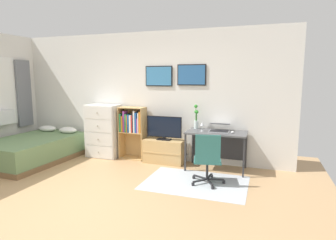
% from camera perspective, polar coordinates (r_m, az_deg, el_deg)
% --- Properties ---
extents(ground_plane, '(7.20, 7.20, 0.00)m').
position_cam_1_polar(ground_plane, '(4.38, -17.67, -15.40)').
color(ground_plane, tan).
extents(wall_back_with_posters, '(6.12, 0.09, 2.70)m').
position_cam_1_polar(wall_back_with_posters, '(6.13, -4.44, 4.86)').
color(wall_back_with_posters, silver).
rests_on(wall_back_with_posters, ground_plane).
extents(area_rug, '(1.70, 1.20, 0.01)m').
position_cam_1_polar(area_rug, '(4.87, 5.58, -12.47)').
color(area_rug, '#B2B7BC').
rests_on(area_rug, ground_plane).
extents(bed, '(1.41, 2.05, 0.62)m').
position_cam_1_polar(bed, '(6.64, -25.53, -5.32)').
color(bed, brown).
rests_on(bed, ground_plane).
extents(dresser, '(0.72, 0.46, 1.16)m').
position_cam_1_polar(dresser, '(6.41, -12.93, -2.15)').
color(dresser, white).
rests_on(dresser, ground_plane).
extents(bookshelf, '(0.55, 0.30, 1.13)m').
position_cam_1_polar(bookshelf, '(6.11, -7.19, -1.46)').
color(bookshelf, tan).
rests_on(bookshelf, ground_plane).
extents(tv_stand, '(0.83, 0.41, 0.48)m').
position_cam_1_polar(tv_stand, '(5.88, -0.73, -6.29)').
color(tv_stand, tan).
rests_on(tv_stand, ground_plane).
extents(television, '(0.75, 0.16, 0.49)m').
position_cam_1_polar(television, '(5.75, -0.81, -1.69)').
color(television, black).
rests_on(television, tv_stand).
extents(desk, '(1.12, 0.62, 0.74)m').
position_cam_1_polar(desk, '(5.50, 9.90, -3.56)').
color(desk, '#4C4C4F').
rests_on(desk, ground_plane).
extents(office_chair, '(0.58, 0.57, 0.86)m').
position_cam_1_polar(office_chair, '(4.67, 7.98, -7.60)').
color(office_chair, '#232326').
rests_on(office_chair, ground_plane).
extents(laptop, '(0.38, 0.41, 0.16)m').
position_cam_1_polar(laptop, '(5.46, 10.38, -1.54)').
color(laptop, '#B7B7BC').
rests_on(laptop, desk).
extents(computer_mouse, '(0.06, 0.10, 0.03)m').
position_cam_1_polar(computer_mouse, '(5.33, 12.91, -2.40)').
color(computer_mouse, silver).
rests_on(computer_mouse, desk).
extents(bamboo_vase, '(0.09, 0.09, 0.48)m').
position_cam_1_polar(bamboo_vase, '(5.65, 5.72, 0.38)').
color(bamboo_vase, silver).
rests_on(bamboo_vase, desk).
extents(wine_glass, '(0.07, 0.07, 0.18)m').
position_cam_1_polar(wine_glass, '(5.38, 6.91, -0.85)').
color(wine_glass, silver).
rests_on(wine_glass, desk).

